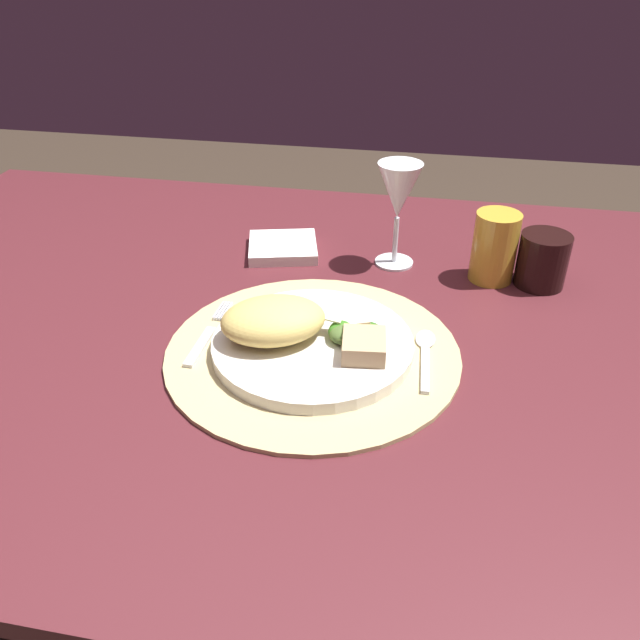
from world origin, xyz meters
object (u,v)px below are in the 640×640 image
object	(u,v)px
napkin	(283,247)
amber_tumbler	(494,247)
spoon	(425,349)
dark_tumbler	(542,260)
fork	(207,335)
dinner_plate	(313,345)
wine_glass	(399,194)
dining_table	(292,397)

from	to	relation	value
napkin	amber_tumbler	distance (m)	0.34
spoon	napkin	world-z (taller)	napkin
dark_tumbler	fork	bearing A→B (deg)	-151.63
dinner_plate	napkin	bearing A→B (deg)	110.80
spoon	wine_glass	size ratio (longest dim) A/B	0.81
spoon	dinner_plate	bearing A→B (deg)	-169.88
dining_table	napkin	bearing A→B (deg)	105.94
wine_glass	amber_tumbler	size ratio (longest dim) A/B	1.55
spoon	wine_glass	world-z (taller)	wine_glass
wine_glass	fork	bearing A→B (deg)	-129.62
dining_table	wine_glass	size ratio (longest dim) A/B	9.04
amber_tumbler	dark_tumbler	distance (m)	0.07
dining_table	spoon	size ratio (longest dim) A/B	11.17
amber_tumbler	dark_tumbler	bearing A→B (deg)	-3.85
dining_table	wine_glass	xyz separation A→B (m)	(0.13, 0.19, 0.26)
napkin	wine_glass	world-z (taller)	wine_glass
wine_glass	dark_tumbler	distance (m)	0.24
dining_table	fork	bearing A→B (deg)	-140.21
dining_table	dark_tumbler	size ratio (longest dim) A/B	18.37
spoon	dining_table	bearing A→B (deg)	163.73
fork	napkin	xyz separation A→B (m)	(0.04, 0.27, 0.00)
dinner_plate	dark_tumbler	bearing A→B (deg)	38.87
dark_tumbler	dinner_plate	bearing A→B (deg)	-141.13
napkin	amber_tumbler	world-z (taller)	amber_tumbler
spoon	napkin	bearing A→B (deg)	134.31
dinner_plate	spoon	xyz separation A→B (m)	(0.14, 0.03, -0.01)
amber_tumbler	wine_glass	bearing A→B (deg)	170.95
dark_tumbler	amber_tumbler	bearing A→B (deg)	176.15
dining_table	dark_tumbler	xyz separation A→B (m)	(0.35, 0.16, 0.18)
dinner_plate	dark_tumbler	xyz separation A→B (m)	(0.30, 0.24, 0.03)
dining_table	dinner_plate	world-z (taller)	dinner_plate
dining_table	wine_glass	world-z (taller)	wine_glass
fork	dark_tumbler	world-z (taller)	dark_tumbler
dining_table	napkin	size ratio (longest dim) A/B	13.51
spoon	amber_tumbler	xyz separation A→B (m)	(0.09, 0.22, 0.04)
napkin	amber_tumbler	xyz separation A→B (m)	(0.33, -0.03, 0.04)
amber_tumbler	dinner_plate	bearing A→B (deg)	-132.86
fork	spoon	distance (m)	0.28
dinner_plate	fork	xyz separation A→B (m)	(-0.14, 0.00, -0.01)
dinner_plate	amber_tumbler	size ratio (longest dim) A/B	2.39
wine_glass	dark_tumbler	world-z (taller)	wine_glass
napkin	dark_tumbler	size ratio (longest dim) A/B	1.36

